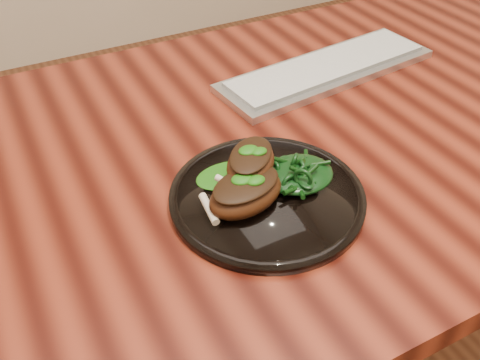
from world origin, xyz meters
name	(u,v)px	position (x,y,z in m)	size (l,w,h in m)	color
desk	(293,168)	(0.00, 0.00, 0.67)	(1.60, 0.80, 0.75)	#320B06
plate	(267,197)	(-0.13, -0.13, 0.76)	(0.26, 0.26, 0.02)	black
lamb_chop_front	(245,192)	(-0.17, -0.14, 0.79)	(0.12, 0.09, 0.05)	#401D0C
lamb_chop_back	(250,162)	(-0.14, -0.11, 0.80)	(0.11, 0.11, 0.04)	#401D0C
herb_smear	(226,175)	(-0.16, -0.08, 0.77)	(0.09, 0.06, 0.01)	#0F4C08
greens_heap	(299,170)	(-0.08, -0.13, 0.78)	(0.10, 0.09, 0.04)	black
keyboard	(327,69)	(0.15, 0.13, 0.76)	(0.44, 0.18, 0.02)	#BBBEC0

